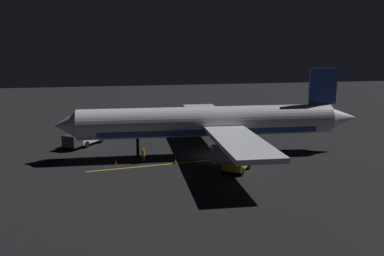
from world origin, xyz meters
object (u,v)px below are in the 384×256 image
at_px(ground_crew_worker, 143,156).
at_px(traffic_cone_far, 189,176).
at_px(traffic_cone_near_left, 175,161).
at_px(traffic_cone_under_wing, 144,154).
at_px(airliner, 213,123).
at_px(baggage_truck, 85,136).
at_px(traffic_cone_near_right, 116,162).
at_px(catering_truck, 238,159).

height_order(ground_crew_worker, traffic_cone_far, ground_crew_worker).
height_order(traffic_cone_near_left, traffic_cone_under_wing, same).
xyz_separation_m(airliner, traffic_cone_far, (-8.80, 4.70, -3.80)).
relative_size(airliner, traffic_cone_under_wing, 68.93).
height_order(baggage_truck, ground_crew_worker, baggage_truck).
xyz_separation_m(airliner, baggage_truck, (8.29, 15.70, -2.73)).
xyz_separation_m(airliner, traffic_cone_near_left, (-3.04, 5.21, -3.80)).
relative_size(airliner, traffic_cone_near_left, 68.93).
bearing_deg(traffic_cone_near_left, traffic_cone_near_right, 81.10).
bearing_deg(catering_truck, traffic_cone_under_wing, 50.90).
height_order(catering_truck, ground_crew_worker, catering_truck).
height_order(airliner, traffic_cone_near_right, airliner).
distance_m(baggage_truck, catering_truck, 22.68).
height_order(baggage_truck, traffic_cone_near_left, baggage_truck).
xyz_separation_m(catering_truck, traffic_cone_far, (-1.96, 5.89, -0.92)).
bearing_deg(catering_truck, ground_crew_worker, 64.50).
bearing_deg(traffic_cone_under_wing, traffic_cone_near_left, -141.25).
bearing_deg(traffic_cone_near_right, catering_truck, -110.23).
bearing_deg(ground_crew_worker, traffic_cone_far, -148.69).
distance_m(baggage_truck, ground_crew_worker, 12.47).
relative_size(airliner, catering_truck, 6.53).
height_order(catering_truck, traffic_cone_under_wing, catering_truck).
distance_m(catering_truck, traffic_cone_far, 6.28).
relative_size(airliner, traffic_cone_near_right, 68.93).
distance_m(ground_crew_worker, traffic_cone_near_right, 3.24).
bearing_deg(catering_truck, traffic_cone_near_right, 69.77).
relative_size(airliner, ground_crew_worker, 21.79).
height_order(traffic_cone_near_right, traffic_cone_under_wing, same).
relative_size(baggage_truck, traffic_cone_near_left, 11.63).
height_order(airliner, traffic_cone_near_left, airliner).
bearing_deg(traffic_cone_near_left, baggage_truck, 42.79).
bearing_deg(traffic_cone_far, traffic_cone_near_left, 5.11).
xyz_separation_m(airliner, traffic_cone_near_right, (-1.99, 11.97, -3.80)).
distance_m(traffic_cone_under_wing, traffic_cone_far, 10.53).
bearing_deg(baggage_truck, catering_truck, -131.83).
bearing_deg(traffic_cone_under_wing, traffic_cone_far, -158.95).
height_order(ground_crew_worker, traffic_cone_near_left, ground_crew_worker).
relative_size(traffic_cone_near_right, traffic_cone_far, 1.00).
xyz_separation_m(catering_truck, traffic_cone_near_right, (4.85, 13.16, -0.92)).
bearing_deg(airliner, baggage_truck, 62.17).
xyz_separation_m(baggage_truck, traffic_cone_under_wing, (-7.26, -7.22, -1.08)).
bearing_deg(traffic_cone_near_left, traffic_cone_under_wing, 38.75).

